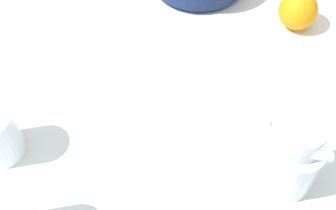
# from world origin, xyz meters

# --- Properties ---
(ground_plane) EXTENTS (1.35, 1.01, 0.03)m
(ground_plane) POSITION_xyz_m (0.00, 0.00, -0.01)
(ground_plane) COLOR white
(juice_pitcher) EXTENTS (0.10, 0.14, 0.16)m
(juice_pitcher) POSITION_xyz_m (0.13, -0.23, 0.06)
(juice_pitcher) COLOR white
(juice_pitcher) RESTS_ON ground_plane
(loose_orange_1) EXTENTS (0.09, 0.09, 0.09)m
(loose_orange_1) POSITION_xyz_m (0.39, 0.07, 0.04)
(loose_orange_1) COLOR orange
(loose_orange_1) RESTS_ON ground_plane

